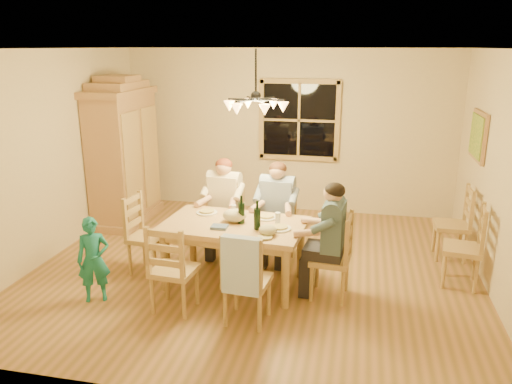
% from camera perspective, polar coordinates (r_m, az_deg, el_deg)
% --- Properties ---
extents(floor, '(5.50, 5.50, 0.00)m').
position_cam_1_polar(floor, '(6.45, -0.02, -8.68)').
color(floor, brown).
rests_on(floor, ground).
extents(ceiling, '(5.50, 5.00, 0.02)m').
position_cam_1_polar(ceiling, '(5.84, -0.02, 16.08)').
color(ceiling, white).
rests_on(ceiling, wall_back).
extents(wall_back, '(5.50, 0.02, 2.70)m').
position_cam_1_polar(wall_back, '(8.42, 3.57, 6.91)').
color(wall_back, beige).
rests_on(wall_back, floor).
extents(wall_left, '(0.02, 5.00, 2.70)m').
position_cam_1_polar(wall_left, '(7.09, -22.35, 3.92)').
color(wall_left, beige).
rests_on(wall_left, floor).
extents(wall_right, '(0.02, 5.00, 2.70)m').
position_cam_1_polar(wall_right, '(6.07, 26.28, 1.51)').
color(wall_right, beige).
rests_on(wall_right, floor).
extents(window, '(1.30, 0.06, 1.30)m').
position_cam_1_polar(window, '(8.32, 4.94, 8.17)').
color(window, black).
rests_on(window, wall_back).
extents(painting, '(0.06, 0.78, 0.64)m').
position_cam_1_polar(painting, '(7.16, 24.05, 5.88)').
color(painting, olive).
rests_on(painting, wall_right).
extents(chandelier, '(0.77, 0.68, 0.71)m').
position_cam_1_polar(chandelier, '(5.88, -0.02, 10.00)').
color(chandelier, black).
rests_on(chandelier, ceiling).
extents(armoire, '(0.66, 1.40, 2.30)m').
position_cam_1_polar(armoire, '(8.14, -14.86, 3.97)').
color(armoire, olive).
rests_on(armoire, floor).
extents(dining_table, '(1.70, 1.12, 0.76)m').
position_cam_1_polar(dining_table, '(5.82, -2.51, -4.55)').
color(dining_table, '#B17E4E').
rests_on(dining_table, floor).
extents(chair_far_left, '(0.47, 0.46, 0.99)m').
position_cam_1_polar(chair_far_left, '(6.75, -3.59, -4.74)').
color(chair_far_left, '#A08047').
rests_on(chair_far_left, floor).
extents(chair_far_right, '(0.47, 0.46, 0.99)m').
position_cam_1_polar(chair_far_right, '(6.55, 2.38, -5.41)').
color(chair_far_right, '#A08047').
rests_on(chair_far_right, floor).
extents(chair_near_left, '(0.47, 0.46, 0.99)m').
position_cam_1_polar(chair_near_left, '(5.46, -9.27, -10.26)').
color(chair_near_left, '#A08047').
rests_on(chair_near_left, floor).
extents(chair_near_right, '(0.47, 0.46, 0.99)m').
position_cam_1_polar(chair_near_right, '(5.18, -0.99, -11.56)').
color(chair_near_right, '#A08047').
rests_on(chair_near_right, floor).
extents(chair_end_left, '(0.46, 0.47, 0.99)m').
position_cam_1_polar(chair_end_left, '(6.39, -12.13, -6.34)').
color(chair_end_left, '#A08047').
rests_on(chair_end_left, floor).
extents(chair_end_right, '(0.46, 0.47, 0.99)m').
position_cam_1_polar(chair_end_right, '(5.71, 8.42, -8.97)').
color(chair_end_right, '#A08047').
rests_on(chair_end_right, floor).
extents(adult_woman, '(0.42, 0.45, 0.87)m').
position_cam_1_polar(adult_woman, '(6.57, -3.67, -0.36)').
color(adult_woman, beige).
rests_on(adult_woman, floor).
extents(adult_plaid_man, '(0.42, 0.45, 0.87)m').
position_cam_1_polar(adult_plaid_man, '(6.37, 2.44, -0.91)').
color(adult_plaid_man, '#2F4983').
rests_on(adult_plaid_man, floor).
extents(adult_slate_man, '(0.45, 0.42, 0.87)m').
position_cam_1_polar(adult_slate_man, '(5.50, 8.66, -3.90)').
color(adult_slate_man, '#435A6B').
rests_on(adult_slate_man, floor).
extents(towel, '(0.39, 0.13, 0.58)m').
position_cam_1_polar(towel, '(4.84, -1.70, -8.41)').
color(towel, '#A4B9DF').
rests_on(towel, chair_near_right).
extents(wine_bottle_a, '(0.08, 0.08, 0.33)m').
position_cam_1_polar(wine_bottle_a, '(5.72, -1.68, -2.02)').
color(wine_bottle_a, black).
rests_on(wine_bottle_a, dining_table).
extents(wine_bottle_b, '(0.08, 0.08, 0.33)m').
position_cam_1_polar(wine_bottle_b, '(5.54, 0.14, -2.65)').
color(wine_bottle_b, black).
rests_on(wine_bottle_b, dining_table).
extents(plate_woman, '(0.26, 0.26, 0.02)m').
position_cam_1_polar(plate_woman, '(6.13, -5.63, -2.35)').
color(plate_woman, white).
rests_on(plate_woman, dining_table).
extents(plate_plaid, '(0.26, 0.26, 0.02)m').
position_cam_1_polar(plate_plaid, '(5.93, 1.17, -2.93)').
color(plate_plaid, white).
rests_on(plate_plaid, dining_table).
extents(plate_slate, '(0.26, 0.26, 0.02)m').
position_cam_1_polar(plate_slate, '(5.59, 2.71, -4.18)').
color(plate_slate, white).
rests_on(plate_slate, dining_table).
extents(wine_glass_a, '(0.06, 0.06, 0.14)m').
position_cam_1_polar(wine_glass_a, '(5.99, -2.56, -2.13)').
color(wine_glass_a, silver).
rests_on(wine_glass_a, dining_table).
extents(wine_glass_b, '(0.06, 0.06, 0.14)m').
position_cam_1_polar(wine_glass_b, '(5.72, 2.50, -3.03)').
color(wine_glass_b, silver).
rests_on(wine_glass_b, dining_table).
extents(cap, '(0.20, 0.20, 0.11)m').
position_cam_1_polar(cap, '(5.41, 1.36, -4.35)').
color(cap, tan).
rests_on(cap, dining_table).
extents(napkin, '(0.19, 0.15, 0.03)m').
position_cam_1_polar(napkin, '(5.63, -4.20, -4.00)').
color(napkin, '#485B85').
rests_on(napkin, dining_table).
extents(cloth_bundle, '(0.28, 0.22, 0.15)m').
position_cam_1_polar(cloth_bundle, '(5.80, -2.46, -2.70)').
color(cloth_bundle, '#BDB289').
rests_on(cloth_bundle, dining_table).
extents(child, '(0.42, 0.36, 0.96)m').
position_cam_1_polar(child, '(5.78, -18.07, -7.37)').
color(child, '#1B7C7C').
rests_on(child, floor).
extents(chair_spare_front, '(0.48, 0.50, 0.99)m').
position_cam_1_polar(chair_spare_front, '(6.39, 22.33, -7.25)').
color(chair_spare_front, '#A08047').
rests_on(chair_spare_front, floor).
extents(chair_spare_back, '(0.42, 0.44, 0.99)m').
position_cam_1_polar(chair_spare_back, '(7.12, 21.28, -4.73)').
color(chair_spare_back, '#A08047').
rests_on(chair_spare_back, floor).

